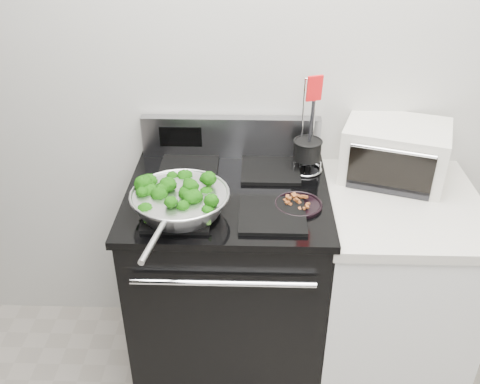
{
  "coord_description": "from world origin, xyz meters",
  "views": [
    {
      "loc": [
        -0.2,
        -0.36,
        2.03
      ],
      "look_at": [
        -0.25,
        1.36,
        0.98
      ],
      "focal_mm": 40.0,
      "sensor_mm": 36.0,
      "label": 1
    }
  ],
  "objects_px": {
    "bacon_plate": "(298,202)",
    "utensil_holder": "(307,155)",
    "skillet": "(180,201)",
    "gas_range": "(229,282)",
    "toaster_oven": "(395,151)"
  },
  "relations": [
    {
      "from": "bacon_plate",
      "to": "utensil_holder",
      "type": "bearing_deg",
      "value": 79.93
    },
    {
      "from": "gas_range",
      "to": "toaster_oven",
      "type": "bearing_deg",
      "value": 15.79
    },
    {
      "from": "skillet",
      "to": "utensil_holder",
      "type": "bearing_deg",
      "value": 45.21
    },
    {
      "from": "toaster_oven",
      "to": "utensil_holder",
      "type": "bearing_deg",
      "value": -159.54
    },
    {
      "from": "skillet",
      "to": "bacon_plate",
      "type": "xyz_separation_m",
      "value": [
        0.43,
        0.06,
        -0.04
      ]
    },
    {
      "from": "utensil_holder",
      "to": "toaster_oven",
      "type": "relative_size",
      "value": 0.86
    },
    {
      "from": "skillet",
      "to": "utensil_holder",
      "type": "xyz_separation_m",
      "value": [
        0.48,
        0.34,
        0.02
      ]
    },
    {
      "from": "bacon_plate",
      "to": "utensil_holder",
      "type": "relative_size",
      "value": 0.43
    },
    {
      "from": "skillet",
      "to": "bacon_plate",
      "type": "distance_m",
      "value": 0.44
    },
    {
      "from": "gas_range",
      "to": "bacon_plate",
      "type": "height_order",
      "value": "gas_range"
    },
    {
      "from": "bacon_plate",
      "to": "utensil_holder",
      "type": "xyz_separation_m",
      "value": [
        0.05,
        0.28,
        0.06
      ]
    },
    {
      "from": "utensil_holder",
      "to": "toaster_oven",
      "type": "bearing_deg",
      "value": -16.7
    },
    {
      "from": "skillet",
      "to": "utensil_holder",
      "type": "height_order",
      "value": "utensil_holder"
    },
    {
      "from": "utensil_holder",
      "to": "toaster_oven",
      "type": "distance_m",
      "value": 0.36
    },
    {
      "from": "utensil_holder",
      "to": "gas_range",
      "type": "bearing_deg",
      "value": -170.08
    }
  ]
}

